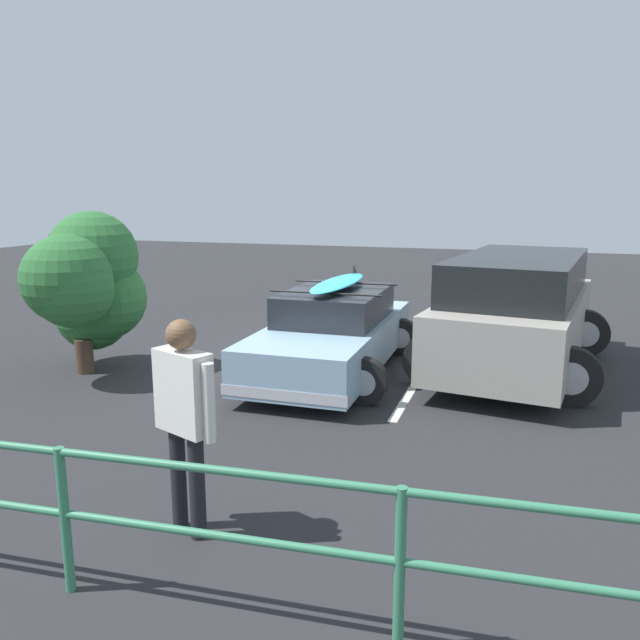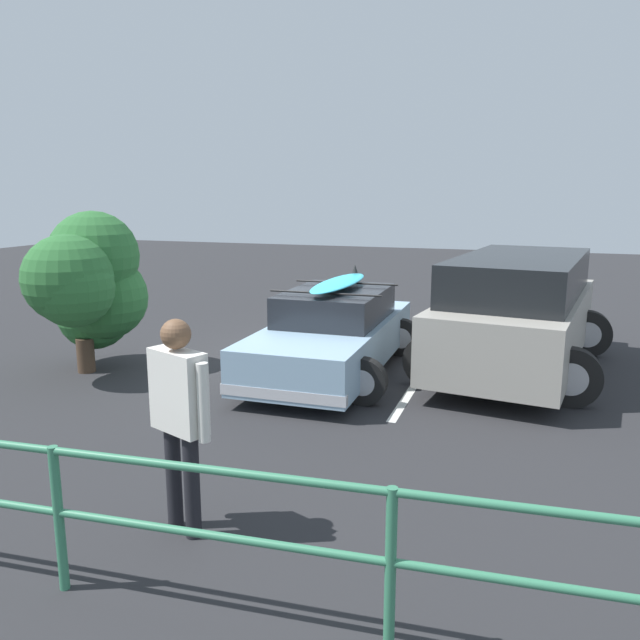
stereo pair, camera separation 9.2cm
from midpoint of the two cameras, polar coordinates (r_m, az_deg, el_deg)
The scene contains 7 objects.
ground_plane at distance 10.65m, azimuth -1.99°, elevation -3.57°, with size 44.00×44.00×0.02m, color #28282B.
parking_stripe at distance 9.57m, azimuth 8.64°, elevation -5.40°, with size 3.75×0.12×0.00m, color silver.
sedan_car at distance 9.76m, azimuth 0.92°, elevation -1.21°, with size 2.36×4.38×1.56m.
suv_car at distance 10.25m, azimuth 17.33°, elevation 0.79°, with size 3.06×5.14×1.82m.
person_bystander at distance 5.15m, azimuth -12.81°, elevation -7.84°, with size 0.66×0.38×1.81m.
railing_fence at distance 4.81m, azimuth -22.98°, elevation -14.50°, with size 9.36×0.71×1.08m.
bush_near_left at distance 10.21m, azimuth -20.84°, elevation 3.22°, with size 1.61×2.17×2.50m.
Camera 1 is at (-3.54, 9.65, 2.78)m, focal length 35.00 mm.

